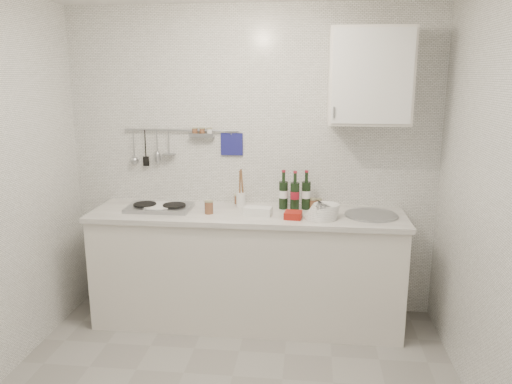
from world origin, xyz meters
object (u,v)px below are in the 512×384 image
plate_stack_sink (323,211)px  wall_cabinet (370,76)px  plate_stack_hob (158,207)px  utensil_crock (241,198)px  wine_bottles (295,190)px

plate_stack_sink → wall_cabinet: bearing=35.1°
plate_stack_hob → utensil_crock: (0.64, 0.16, 0.05)m
utensil_crock → plate_stack_hob: bearing=-165.8°
wall_cabinet → utensil_crock: bearing=177.8°
wall_cabinet → plate_stack_hob: size_ratio=2.53×
wine_bottles → utensil_crock: size_ratio=1.00×
plate_stack_sink → wine_bottles: 0.33m
plate_stack_hob → utensil_crock: bearing=14.2°
plate_stack_hob → utensil_crock: 0.66m
wine_bottles → utensil_crock: (-0.43, 0.03, -0.08)m
wall_cabinet → utensil_crock: wall_cabinet is taller
plate_stack_hob → utensil_crock: size_ratio=0.89×
plate_stack_hob → wine_bottles: wine_bottles is taller
wall_cabinet → plate_stack_sink: wall_cabinet is taller
wall_cabinet → plate_stack_hob: bearing=-175.6°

